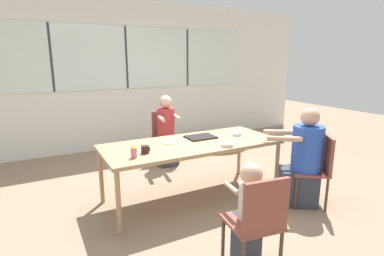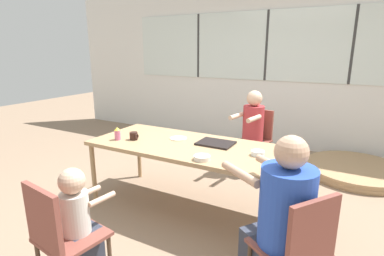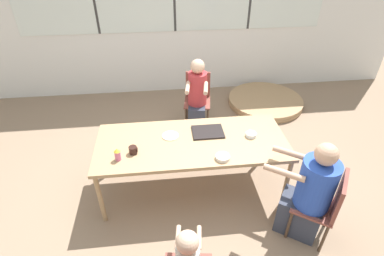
% 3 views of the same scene
% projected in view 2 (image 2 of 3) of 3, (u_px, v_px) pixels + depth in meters
% --- Properties ---
extents(ground_plane, '(16.00, 16.00, 0.00)m').
position_uv_depth(ground_plane, '(192.00, 208.00, 3.26)').
color(ground_plane, '#8C725B').
extents(wall_back_with_windows, '(8.40, 0.08, 2.80)m').
position_uv_depth(wall_back_with_windows, '(266.00, 64.00, 5.17)').
color(wall_back_with_windows, silver).
rests_on(wall_back_with_windows, ground_plane).
extents(dining_table, '(2.15, 0.90, 0.72)m').
position_uv_depth(dining_table, '(192.00, 149.00, 3.09)').
color(dining_table, tan).
rests_on(dining_table, ground_plane).
extents(chair_for_woman_green_shirt, '(0.46, 0.46, 0.85)m').
position_uv_depth(chair_for_woman_green_shirt, '(257.00, 134.00, 4.25)').
color(chair_for_woman_green_shirt, brown).
rests_on(chair_for_woman_green_shirt, ground_plane).
extents(chair_for_man_blue_shirt, '(0.56, 0.56, 0.85)m').
position_uv_depth(chair_for_man_blue_shirt, '(299.00, 245.00, 1.84)').
color(chair_for_man_blue_shirt, brown).
rests_on(chair_for_man_blue_shirt, ground_plane).
extents(chair_for_toddler, '(0.45, 0.45, 0.85)m').
position_uv_depth(chair_for_toddler, '(59.00, 232.00, 1.97)').
color(chair_for_toddler, brown).
rests_on(chair_for_toddler, ground_plane).
extents(person_woman_green_shirt, '(0.37, 0.56, 1.14)m').
position_uv_depth(person_woman_green_shirt, '(252.00, 135.00, 4.13)').
color(person_woman_green_shirt, '#333847').
rests_on(person_woman_green_shirt, ground_plane).
extents(person_man_blue_shirt, '(0.71, 0.64, 1.17)m').
position_uv_depth(person_man_blue_shirt, '(281.00, 228.00, 1.99)').
color(person_man_blue_shirt, '#333847').
rests_on(person_man_blue_shirt, ground_plane).
extents(person_toddler, '(0.24, 0.38, 0.91)m').
position_uv_depth(person_toddler, '(80.00, 230.00, 2.11)').
color(person_toddler, '#333847').
rests_on(person_toddler, ground_plane).
extents(food_tray_dark, '(0.36, 0.28, 0.02)m').
position_uv_depth(food_tray_dark, '(216.00, 143.00, 3.10)').
color(food_tray_dark, black).
rests_on(food_tray_dark, dining_table).
extents(coffee_mug, '(0.09, 0.09, 0.08)m').
position_uv_depth(coffee_mug, '(134.00, 136.00, 3.24)').
color(coffee_mug, black).
rests_on(coffee_mug, dining_table).
extents(sippy_cup, '(0.07, 0.07, 0.14)m').
position_uv_depth(sippy_cup, '(117.00, 133.00, 3.23)').
color(sippy_cup, '#CC668C').
rests_on(sippy_cup, dining_table).
extents(bowl_white_shallow, '(0.15, 0.15, 0.04)m').
position_uv_depth(bowl_white_shallow, '(202.00, 158.00, 2.65)').
color(bowl_white_shallow, silver).
rests_on(bowl_white_shallow, dining_table).
extents(bowl_cereal, '(0.12, 0.12, 0.04)m').
position_uv_depth(bowl_cereal, '(258.00, 153.00, 2.77)').
color(bowl_cereal, silver).
rests_on(bowl_cereal, dining_table).
extents(plate_tortillas, '(0.19, 0.19, 0.01)m').
position_uv_depth(plate_tortillas, '(178.00, 138.00, 3.29)').
color(plate_tortillas, beige).
rests_on(plate_tortillas, dining_table).
extents(folded_table_stack, '(1.32, 1.32, 0.12)m').
position_uv_depth(folded_table_stack, '(356.00, 170.00, 4.13)').
color(folded_table_stack, tan).
rests_on(folded_table_stack, ground_plane).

